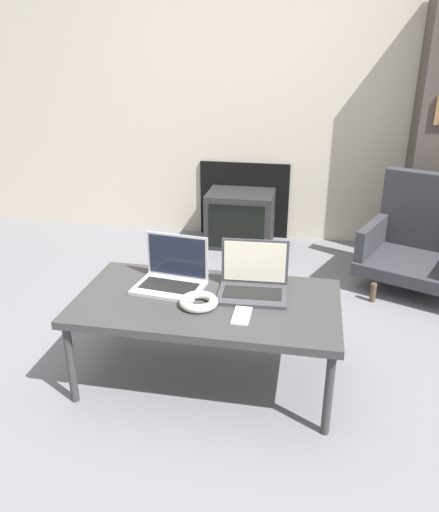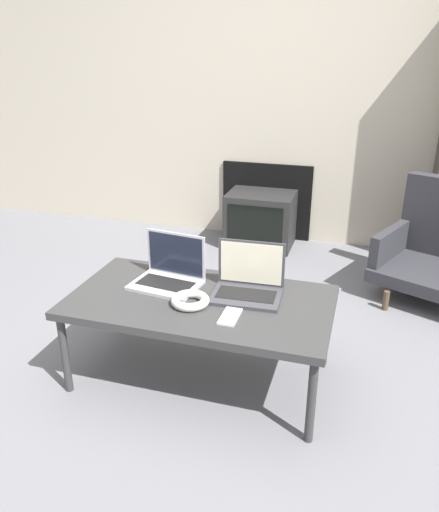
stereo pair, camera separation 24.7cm
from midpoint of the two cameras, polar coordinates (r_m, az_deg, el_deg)
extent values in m
plane|color=slate|center=(2.38, -0.01, -15.35)|extent=(14.00, 14.00, 0.00)
cube|color=#B7AD99|center=(3.98, 9.65, 20.08)|extent=(7.00, 0.06, 2.60)
cube|color=black|center=(4.12, 7.10, 6.25)|extent=(0.73, 0.03, 0.61)
cube|color=#333333|center=(2.26, 0.92, -5.36)|extent=(1.18, 0.64, 0.04)
cylinder|color=#333333|center=(2.35, -14.36, -10.95)|extent=(0.04, 0.04, 0.39)
cylinder|color=#333333|center=(2.08, 13.98, -15.96)|extent=(0.04, 0.04, 0.39)
cylinder|color=#333333|center=(2.76, -8.56, -4.98)|extent=(0.04, 0.04, 0.39)
cylinder|color=#333333|center=(2.54, 14.86, -8.26)|extent=(0.04, 0.04, 0.39)
cube|color=#B2B2B7|center=(2.36, -3.21, -3.39)|extent=(0.34, 0.27, 0.02)
cube|color=black|center=(2.35, -3.21, -3.19)|extent=(0.28, 0.16, 0.00)
cube|color=#B2B2B7|center=(2.40, -2.07, 0.18)|extent=(0.31, 0.05, 0.22)
cube|color=black|center=(2.39, -2.11, 0.14)|extent=(0.28, 0.04, 0.20)
cube|color=#38383D|center=(2.27, 6.20, -4.65)|extent=(0.32, 0.24, 0.02)
cube|color=black|center=(2.26, 6.21, -4.45)|extent=(0.27, 0.14, 0.00)
cube|color=#38383D|center=(2.31, 6.72, -0.85)|extent=(0.31, 0.02, 0.22)
cube|color=beige|center=(2.31, 6.69, -0.90)|extent=(0.29, 0.02, 0.20)
torus|color=beige|center=(2.19, -0.15, -5.18)|extent=(0.17, 0.17, 0.04)
cube|color=silver|center=(2.11, 4.62, -6.97)|extent=(0.07, 0.15, 0.01)
cube|color=black|center=(3.96, 6.50, 4.15)|extent=(0.51, 0.39, 0.42)
cube|color=black|center=(3.77, 5.94, 3.24)|extent=(0.42, 0.01, 0.33)
cube|color=#2D2D33|center=(3.42, 25.35, -1.95)|extent=(0.84, 0.81, 0.08)
cube|color=#2D2D33|center=(3.45, 21.02, 1.46)|extent=(0.27, 0.52, 0.20)
cylinder|color=#4C3828|center=(3.21, 20.61, -4.84)|extent=(0.04, 0.04, 0.12)
cylinder|color=#4C3828|center=(3.66, 20.32, -1.35)|extent=(0.04, 0.04, 0.12)
camera|label=1|loc=(0.12, -87.14, 1.20)|focal=35.00mm
camera|label=2|loc=(0.12, 92.86, -1.20)|focal=35.00mm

